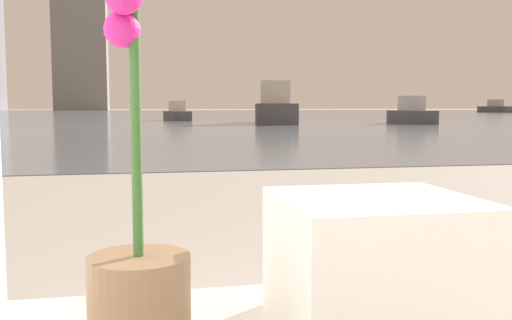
# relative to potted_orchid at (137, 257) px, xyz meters

# --- Properties ---
(potted_orchid) EXTENTS (0.12, 0.12, 0.43)m
(potted_orchid) POSITION_rel_potted_orchid_xyz_m (0.00, 0.00, 0.00)
(potted_orchid) COLOR #8C6B4C
(potted_orchid) RESTS_ON bathtub
(towel_stack) EXTENTS (0.22, 0.22, 0.16)m
(towel_stack) POSITION_rel_potted_orchid_xyz_m (0.28, -0.03, -0.02)
(towel_stack) COLOR white
(towel_stack) RESTS_ON bathtub
(harbor_water) EXTENTS (180.00, 110.00, 0.01)m
(harbor_water) POSITION_rel_potted_orchid_xyz_m (0.53, 61.09, -0.61)
(harbor_water) COLOR slate
(harbor_water) RESTS_ON ground_plane
(harbor_boat_0) EXTENTS (2.81, 4.62, 1.64)m
(harbor_boat_0) POSITION_rel_potted_orchid_xyz_m (44.86, 65.05, -0.02)
(harbor_boat_0) COLOR #4C4C51
(harbor_boat_0) RESTS_ON harbor_water
(harbor_boat_2) EXTENTS (2.67, 5.30, 1.90)m
(harbor_boat_2) POSITION_rel_potted_orchid_xyz_m (6.05, 24.55, 0.07)
(harbor_boat_2) COLOR #4C4C51
(harbor_boat_2) RESTS_ON harbor_water
(harbor_boat_3) EXTENTS (1.41, 2.97, 1.07)m
(harbor_boat_3) POSITION_rel_potted_orchid_xyz_m (2.07, 31.09, -0.22)
(harbor_boat_3) COLOR #4C4C51
(harbor_boat_3) RESTS_ON harbor_water
(harbor_boat_4) EXTENTS (1.42, 3.39, 1.24)m
(harbor_boat_4) POSITION_rel_potted_orchid_xyz_m (12.05, 23.18, -0.16)
(harbor_boat_4) COLOR #4C4C51
(harbor_boat_4) RESTS_ON harbor_water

